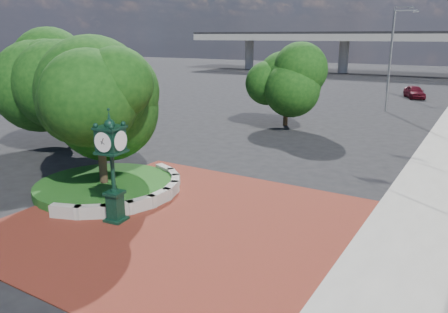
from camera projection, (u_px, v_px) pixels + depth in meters
ground at (195, 213)px, 17.29m from camera, size 200.00×200.00×0.00m
plaza at (180, 221)px, 16.46m from camera, size 12.00×12.00×0.04m
planter_wall at (143, 194)px, 18.58m from camera, size 2.96×6.77×0.54m
grass_bed at (104, 186)px, 19.74m from camera, size 6.10×6.10×0.40m
overpass at (432, 37)px, 73.29m from camera, size 90.00×12.00×7.50m
tree_planter at (98, 109)px, 18.80m from camera, size 5.20×5.20×6.33m
tree_northwest at (67, 80)px, 26.82m from camera, size 5.60×5.60×6.93m
tree_street at (287, 84)px, 33.25m from camera, size 4.40×4.40×5.45m
post_clock at (112, 162)px, 15.87m from camera, size 0.98×0.98×4.25m
parked_car at (415, 92)px, 48.97m from camera, size 3.16×4.43×1.40m
street_lamp_near at (394, 53)px, 39.06m from camera, size 1.99×0.58×8.95m
street_lamp_far at (393, 43)px, 52.81m from camera, size 2.26×0.28×10.10m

